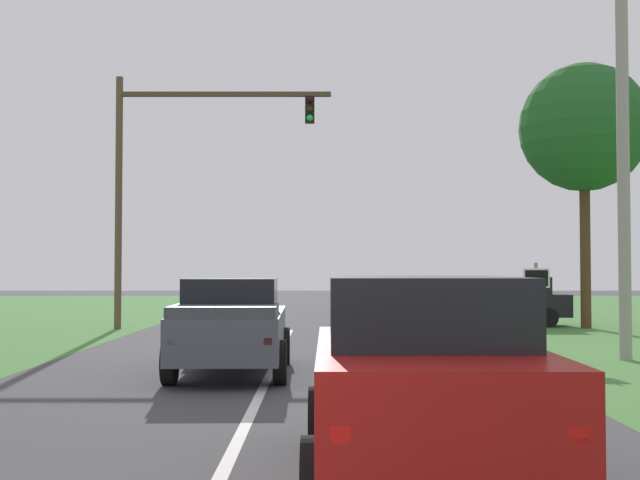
% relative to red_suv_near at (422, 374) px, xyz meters
% --- Properties ---
extents(ground_plane, '(120.00, 120.00, 0.00)m').
position_rel_red_suv_near_xyz_m(ground_plane, '(-1.99, 8.88, -1.04)').
color(ground_plane, '#424244').
extents(red_suv_near, '(2.32, 4.48, 1.99)m').
position_rel_red_suv_near_xyz_m(red_suv_near, '(0.00, 0.00, 0.00)').
color(red_suv_near, '#9E1411').
rests_on(red_suv_near, ground_plane).
extents(pickup_truck_lead, '(2.27, 5.01, 1.88)m').
position_rel_red_suv_near_xyz_m(pickup_truck_lead, '(-2.72, 7.93, -0.08)').
color(pickup_truck_lead, '#4C515B').
rests_on(pickup_truck_lead, ground_plane).
extents(traffic_light, '(7.42, 0.40, 8.68)m').
position_rel_red_suv_near_xyz_m(traffic_light, '(-6.14, 19.93, 4.63)').
color(traffic_light, brown).
rests_on(traffic_light, ground_plane).
extents(keep_moving_sign, '(0.60, 0.09, 2.20)m').
position_rel_red_suv_near_xyz_m(keep_moving_sign, '(3.91, 10.50, 0.38)').
color(keep_moving_sign, gray).
rests_on(keep_moving_sign, ground_plane).
extents(oak_tree_right, '(4.47, 4.47, 9.24)m').
position_rel_red_suv_near_xyz_m(oak_tree_right, '(8.23, 20.34, 5.93)').
color(oak_tree_right, '#4C351E').
rests_on(oak_tree_right, ground_plane).
extents(crossing_suv_far, '(4.64, 2.05, 1.77)m').
position_rel_red_suv_near_xyz_m(crossing_suv_far, '(5.65, 21.60, -0.11)').
color(crossing_suv_far, black).
rests_on(crossing_suv_far, ground_plane).
extents(utility_pole_right, '(0.28, 0.28, 8.60)m').
position_rel_red_suv_near_xyz_m(utility_pole_right, '(5.92, 10.50, 3.26)').
color(utility_pole_right, '#9E998E').
rests_on(utility_pole_right, ground_plane).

